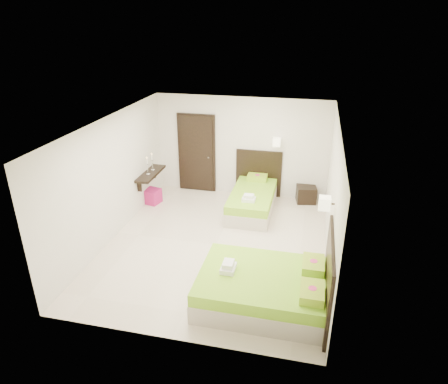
% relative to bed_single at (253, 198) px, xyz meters
% --- Properties ---
extents(floor, '(5.50, 5.50, 0.00)m').
position_rel_bed_single_xyz_m(floor, '(-0.48, -1.83, -0.30)').
color(floor, beige).
rests_on(floor, ground).
extents(bed_single, '(1.20, 2.00, 1.65)m').
position_rel_bed_single_xyz_m(bed_single, '(0.00, 0.00, 0.00)').
color(bed_single, beige).
rests_on(bed_single, ground).
extents(bed_double, '(2.11, 1.80, 1.74)m').
position_rel_bed_single_xyz_m(bed_double, '(0.80, -3.43, 0.01)').
color(bed_double, beige).
rests_on(bed_double, ground).
extents(nightstand, '(0.55, 0.50, 0.43)m').
position_rel_bed_single_xyz_m(nightstand, '(1.27, 0.74, -0.09)').
color(nightstand, black).
rests_on(nightstand, ground).
extents(ottoman, '(0.45, 0.45, 0.37)m').
position_rel_bed_single_xyz_m(ottoman, '(-2.58, -0.20, -0.11)').
color(ottoman, '#9F1557').
rests_on(ottoman, ground).
extents(door, '(1.02, 0.15, 2.14)m').
position_rel_bed_single_xyz_m(door, '(-1.68, 0.87, 0.75)').
color(door, black).
rests_on(door, ground).
extents(console_shelf, '(0.35, 1.20, 0.78)m').
position_rel_bed_single_xyz_m(console_shelf, '(-2.57, -0.23, 0.52)').
color(console_shelf, black).
rests_on(console_shelf, ground).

